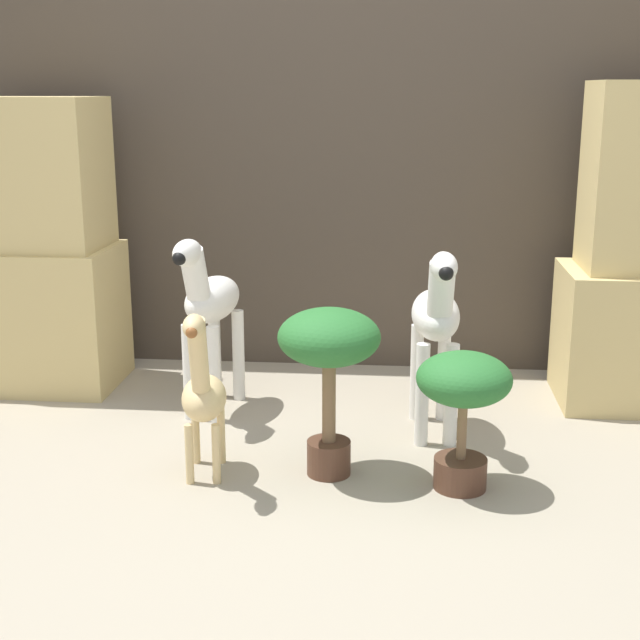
{
  "coord_description": "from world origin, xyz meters",
  "views": [
    {
      "loc": [
        0.29,
        -2.56,
        1.27
      ],
      "look_at": [
        -0.02,
        0.75,
        0.41
      ],
      "focal_mm": 50.0,
      "sensor_mm": 36.0,
      "label": 1
    }
  ],
  "objects_px": {
    "potted_palm_front": "(329,352)",
    "potted_palm_back": "(463,395)",
    "zebra_right": "(436,323)",
    "zebra_left": "(209,306)",
    "giraffe_figurine": "(203,391)"
  },
  "relations": [
    {
      "from": "potted_palm_front",
      "to": "potted_palm_back",
      "type": "distance_m",
      "value": 0.46
    },
    {
      "from": "zebra_right",
      "to": "potted_palm_back",
      "type": "distance_m",
      "value": 0.48
    },
    {
      "from": "zebra_right",
      "to": "zebra_left",
      "type": "xyz_separation_m",
      "value": [
        -0.89,
        0.17,
        0.0
      ]
    },
    {
      "from": "zebra_right",
      "to": "potted_palm_back",
      "type": "bearing_deg",
      "value": -80.67
    },
    {
      "from": "zebra_right",
      "to": "potted_palm_front",
      "type": "relative_size",
      "value": 1.28
    },
    {
      "from": "potted_palm_front",
      "to": "potted_palm_back",
      "type": "xyz_separation_m",
      "value": [
        0.44,
        -0.07,
        -0.11
      ]
    },
    {
      "from": "zebra_left",
      "to": "potted_palm_back",
      "type": "height_order",
      "value": "zebra_left"
    },
    {
      "from": "zebra_left",
      "to": "giraffe_figurine",
      "type": "relative_size",
      "value": 1.22
    },
    {
      "from": "potted_palm_front",
      "to": "potted_palm_back",
      "type": "relative_size",
      "value": 1.25
    },
    {
      "from": "potted_palm_front",
      "to": "giraffe_figurine",
      "type": "bearing_deg",
      "value": -171.73
    },
    {
      "from": "zebra_left",
      "to": "potted_palm_back",
      "type": "relative_size",
      "value": 1.6
    },
    {
      "from": "zebra_left",
      "to": "potted_palm_front",
      "type": "xyz_separation_m",
      "value": [
        0.52,
        -0.56,
        -0.01
      ]
    },
    {
      "from": "giraffe_figurine",
      "to": "zebra_left",
      "type": "bearing_deg",
      "value": 99.89
    },
    {
      "from": "potted_palm_back",
      "to": "giraffe_figurine",
      "type": "bearing_deg",
      "value": 179.38
    },
    {
      "from": "giraffe_figurine",
      "to": "potted_palm_back",
      "type": "bearing_deg",
      "value": -0.62
    }
  ]
}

